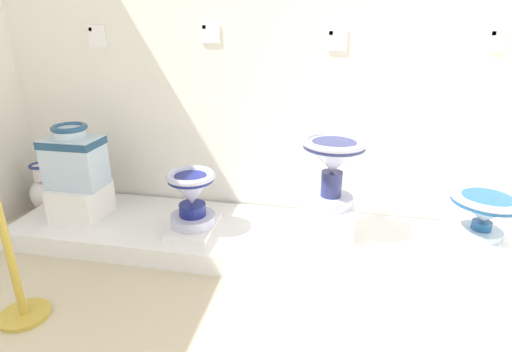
% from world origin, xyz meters
% --- Properties ---
extents(display_platform, '(3.46, 0.76, 0.13)m').
position_xyz_m(display_platform, '(2.00, 2.52, 0.07)').
color(display_platform, white).
rests_on(display_platform, ground_plane).
extents(plinth_block_rightmost, '(0.33, 0.34, 0.24)m').
position_xyz_m(plinth_block_rightmost, '(0.71, 2.47, 0.25)').
color(plinth_block_rightmost, white).
rests_on(plinth_block_rightmost, display_platform).
extents(antique_toilet_rightmost, '(0.38, 0.25, 0.44)m').
position_xyz_m(antique_toilet_rightmost, '(0.71, 2.47, 0.59)').
color(antique_toilet_rightmost, silver).
rests_on(antique_toilet_rightmost, plinth_block_rightmost).
extents(plinth_block_broad_patterned, '(0.28, 0.39, 0.04)m').
position_xyz_m(plinth_block_broad_patterned, '(1.55, 2.44, 0.15)').
color(plinth_block_broad_patterned, white).
rests_on(plinth_block_broad_patterned, display_platform).
extents(antique_toilet_broad_patterned, '(0.32, 0.32, 0.37)m').
position_xyz_m(antique_toilet_broad_patterned, '(1.55, 2.44, 0.39)').
color(antique_toilet_broad_patterned, silver).
rests_on(antique_toilet_broad_patterned, plinth_block_broad_patterned).
extents(plinth_block_squat_floral, '(0.31, 0.29, 0.21)m').
position_xyz_m(plinth_block_squat_floral, '(2.44, 2.56, 0.24)').
color(plinth_block_squat_floral, white).
rests_on(plinth_block_squat_floral, display_platform).
extents(antique_toilet_squat_floral, '(0.40, 0.40, 0.44)m').
position_xyz_m(antique_toilet_squat_floral, '(2.44, 2.56, 0.65)').
color(antique_toilet_squat_floral, '#B1B5D8').
rests_on(antique_toilet_squat_floral, plinth_block_squat_floral).
extents(plinth_block_leftmost, '(0.29, 0.32, 0.14)m').
position_xyz_m(plinth_block_leftmost, '(3.31, 2.46, 0.20)').
color(plinth_block_leftmost, white).
rests_on(plinth_block_leftmost, display_platform).
extents(antique_toilet_leftmost, '(0.40, 0.40, 0.27)m').
position_xyz_m(antique_toilet_leftmost, '(3.31, 2.46, 0.45)').
color(antique_toilet_leftmost, '#A7BDD6').
rests_on(antique_toilet_leftmost, plinth_block_leftmost).
extents(info_placard_first, '(0.13, 0.01, 0.16)m').
position_xyz_m(info_placard_first, '(0.73, 2.91, 1.35)').
color(info_placard_first, white).
extents(info_placard_second, '(0.13, 0.01, 0.13)m').
position_xyz_m(info_placard_second, '(1.57, 2.91, 1.37)').
color(info_placard_second, white).
extents(info_placard_third, '(0.12, 0.01, 0.13)m').
position_xyz_m(info_placard_third, '(2.41, 2.91, 1.34)').
color(info_placard_third, white).
extents(info_placard_fourth, '(0.09, 0.01, 0.12)m').
position_xyz_m(info_placard_fourth, '(3.35, 2.91, 1.35)').
color(info_placard_fourth, white).
extents(decorative_vase_spare, '(0.22, 0.22, 0.41)m').
position_xyz_m(decorative_vase_spare, '(0.20, 2.73, 0.18)').
color(decorative_vase_spare, navy).
rests_on(decorative_vase_spare, ground_plane).
extents(stanchion_post_near_left, '(0.25, 0.25, 1.04)m').
position_xyz_m(stanchion_post_near_left, '(0.91, 1.59, 0.31)').
color(stanchion_post_near_left, gold).
rests_on(stanchion_post_near_left, ground_plane).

